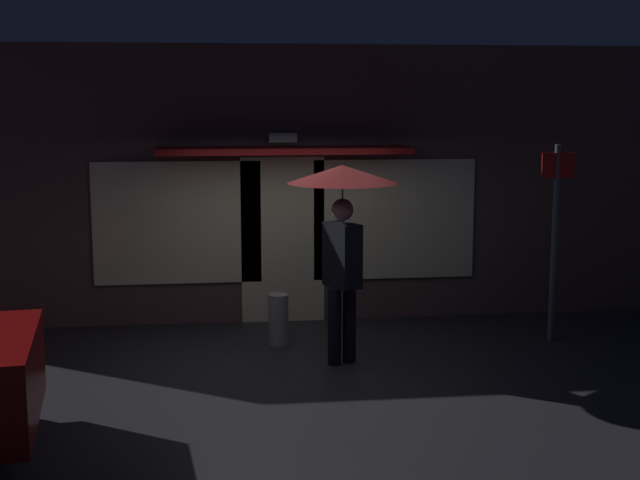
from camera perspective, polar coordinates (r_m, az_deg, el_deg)
The scene contains 5 objects.
ground_plane at distance 9.99m, azimuth -1.30°, elevation -8.21°, with size 18.00×18.00×0.00m, color #26262B.
building_facade at distance 11.92m, azimuth -2.46°, elevation 3.51°, with size 10.54×1.00×3.64m.
person_with_umbrella at distance 9.85m, azimuth 1.44°, elevation 2.23°, with size 1.22×1.22×2.24m.
street_sign_post at distance 11.21m, azimuth 14.68°, elevation 0.56°, with size 0.40×0.07×2.41m.
sidewalk_bollard at distance 10.90m, azimuth -2.65°, elevation -5.06°, with size 0.24×0.24×0.62m, color #9E998E.
Camera 1 is at (-0.95, -9.49, 2.98)m, focal length 50.40 mm.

